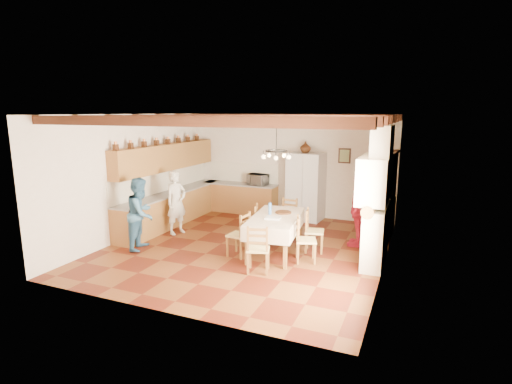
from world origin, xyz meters
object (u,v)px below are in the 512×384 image
(hutch, at_px, (383,195))
(person_man, at_px, (176,202))
(chair_end_near, at_px, (258,248))
(chair_end_far, at_px, (287,218))
(chair_right_far, at_px, (315,230))
(chair_left_near, at_px, (238,234))
(refrigerator, at_px, (306,186))
(microwave, at_px, (258,179))
(person_woman_blue, at_px, (141,213))
(dining_table, at_px, (276,220))
(chair_right_near, at_px, (306,239))
(chair_left_far, at_px, (249,225))
(person_woman_red, at_px, (359,210))

(hutch, relative_size, person_man, 1.31)
(chair_end_near, height_order, chair_end_far, same)
(chair_right_far, bearing_deg, chair_end_near, 144.67)
(chair_left_near, bearing_deg, refrigerator, 177.91)
(refrigerator, xyz_separation_m, microwave, (-1.51, 0.01, 0.10))
(chair_right_far, bearing_deg, person_woman_blue, 98.68)
(dining_table, xyz_separation_m, chair_right_near, (0.76, -0.25, -0.27))
(chair_left_far, bearing_deg, microwave, -179.09)
(chair_left_near, distance_m, chair_end_far, 1.74)
(chair_right_far, relative_size, person_man, 0.59)
(refrigerator, bearing_deg, chair_end_far, -83.54)
(chair_left_near, xyz_separation_m, person_man, (-2.13, 0.86, 0.33))
(refrigerator, xyz_separation_m, chair_right_far, (0.93, -2.58, -0.48))
(person_woman_red, bearing_deg, microwave, -116.09)
(chair_right_near, relative_size, chair_end_far, 1.00)
(chair_end_far, bearing_deg, refrigerator, 95.43)
(refrigerator, relative_size, chair_right_near, 2.00)
(chair_left_far, height_order, person_woman_blue, person_woman_blue)
(person_man, xyz_separation_m, person_woman_blue, (-0.08, -1.28, 0.01))
(refrigerator, bearing_deg, person_woman_red, -40.65)
(chair_left_far, distance_m, person_woman_blue, 2.45)
(chair_right_far, bearing_deg, chair_right_near, 168.62)
(chair_right_far, distance_m, microwave, 3.61)
(dining_table, distance_m, chair_end_near, 1.17)
(dining_table, distance_m, chair_right_far, 0.92)
(refrigerator, height_order, person_woman_red, refrigerator)
(refrigerator, distance_m, microwave, 1.51)
(hutch, bearing_deg, microwave, 170.37)
(person_woman_blue, bearing_deg, person_woman_red, -79.16)
(person_man, relative_size, person_woman_red, 0.94)
(dining_table, distance_m, chair_left_near, 0.87)
(hutch, bearing_deg, person_woman_red, -111.78)
(person_man, distance_m, person_woman_blue, 1.28)
(chair_left_near, xyz_separation_m, chair_right_near, (1.44, 0.22, 0.00))
(person_woman_red, height_order, microwave, person_woman_red)
(dining_table, xyz_separation_m, microwave, (-1.68, 3.03, 0.31))
(person_woman_red, relative_size, microwave, 2.94)
(chair_right_near, height_order, chair_end_far, same)
(chair_end_far, bearing_deg, chair_right_near, -53.91)
(hutch, xyz_separation_m, dining_table, (-2.03, -2.13, -0.31))
(person_woman_blue, bearing_deg, chair_left_far, -75.13)
(chair_left_far, xyz_separation_m, chair_end_far, (0.64, 0.89, 0.00))
(refrigerator, relative_size, person_woman_red, 1.12)
(chair_left_far, distance_m, microwave, 2.94)
(hutch, relative_size, person_woman_red, 1.24)
(chair_right_far, relative_size, person_woman_blue, 0.59)
(refrigerator, distance_m, hutch, 2.37)
(chair_left_far, relative_size, person_woman_red, 0.56)
(dining_table, distance_m, chair_right_near, 0.84)
(chair_end_far, bearing_deg, dining_table, -79.63)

